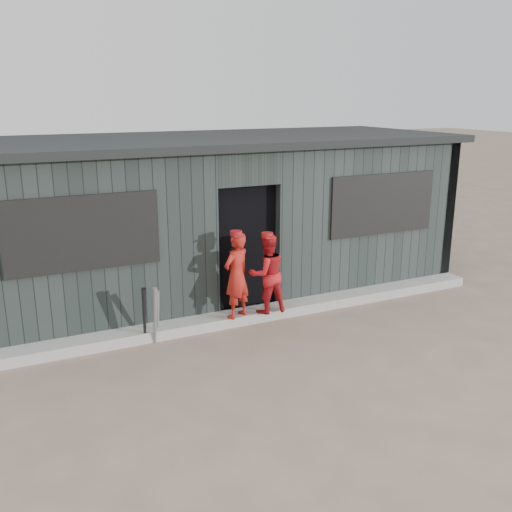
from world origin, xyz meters
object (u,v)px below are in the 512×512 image
player_red_left (236,275)px  player_red_right (267,274)px  dugout (213,215)px  bat_left (158,315)px  bat_mid (155,316)px  bat_right (145,316)px  player_grey_back (246,269)px

player_red_left → player_red_right: size_ratio=1.06×
player_red_left → dugout: dugout is taller
bat_left → player_red_left: 1.25m
bat_left → bat_mid: size_ratio=0.94×
bat_right → player_red_right: player_red_right is taller
bat_right → bat_mid: bearing=-27.2°
player_grey_back → dugout: 1.27m
player_red_left → bat_mid: bearing=-18.5°
dugout → player_red_right: bearing=-86.1°
bat_mid → bat_left: bearing=59.7°
bat_left → player_red_right: (1.68, 0.01, 0.35)m
bat_left → player_red_right: size_ratio=0.68×
player_red_left → player_red_right: 0.49m
player_red_right → bat_mid: bearing=4.5°
bat_left → player_grey_back: bearing=24.7°
bat_left → dugout: size_ratio=0.10×
player_red_right → player_grey_back: player_red_right is taller
bat_right → player_red_left: (1.38, 0.06, 0.36)m
player_grey_back → bat_left: bearing=28.3°
bat_right → player_red_left: 1.43m
bat_right → player_red_right: 1.89m
bat_mid → bat_right: 0.14m
bat_mid → player_red_left: player_red_left is taller
bat_mid → player_grey_back: bearing=26.9°
bat_right → player_red_right: size_ratio=0.71×
bat_mid → bat_right: bat_mid is taller
player_red_left → bat_right: bearing=-21.8°
player_red_right → dugout: size_ratio=0.14×
bat_mid → player_red_left: (1.25, 0.13, 0.36)m
bat_left → bat_right: size_ratio=0.95×
bat_mid → dugout: 2.67m
player_red_right → player_grey_back: bearing=-89.3°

